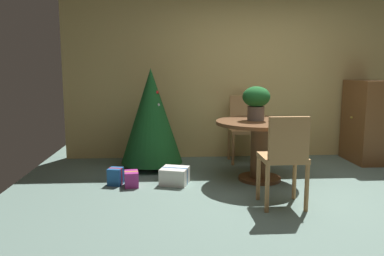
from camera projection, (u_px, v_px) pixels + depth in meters
ground_plane at (300, 201)px, 4.07m from camera, size 6.60×6.60×0.00m
back_wall_panel at (256, 75)px, 6.04m from camera, size 6.00×0.10×2.60m
round_dining_table at (261, 140)px, 4.78m from camera, size 1.13×1.13×0.76m
flower_vase at (256, 100)px, 4.77m from camera, size 0.35×0.35×0.43m
wooden_chair_near at (285, 155)px, 3.80m from camera, size 0.44×0.41×0.95m
wooden_chair_far at (244, 125)px, 5.79m from camera, size 0.47×0.40×1.00m
holiday_tree at (151, 116)px, 5.35m from camera, size 0.87×0.87×1.41m
gift_box_purple at (131, 179)px, 4.58m from camera, size 0.19×0.24×0.18m
gift_box_cream at (175, 176)px, 4.67m from camera, size 0.39×0.38×0.20m
gift_box_blue at (115, 176)px, 4.64m from camera, size 0.19×0.19×0.21m
wooden_cabinet at (367, 121)px, 5.75m from camera, size 0.50×0.76×1.23m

